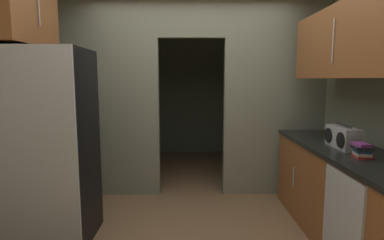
{
  "coord_description": "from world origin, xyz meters",
  "views": [
    {
      "loc": [
        -0.03,
        -2.63,
        1.53
      ],
      "look_at": [
        0.01,
        0.33,
        1.14
      ],
      "focal_mm": 28.93,
      "sensor_mm": 36.0,
      "label": 1
    }
  ],
  "objects_px": {
    "refrigerator": "(46,147)",
    "book_stack": "(362,150)",
    "boombox": "(342,137)",
    "dishwasher": "(341,228)"
  },
  "relations": [
    {
      "from": "book_stack",
      "to": "refrigerator",
      "type": "bearing_deg",
      "value": 171.55
    },
    {
      "from": "refrigerator",
      "to": "boombox",
      "type": "bearing_deg",
      "value": -0.85
    },
    {
      "from": "boombox",
      "to": "dishwasher",
      "type": "bearing_deg",
      "value": -114.24
    },
    {
      "from": "refrigerator",
      "to": "dishwasher",
      "type": "bearing_deg",
      "value": -14.77
    },
    {
      "from": "dishwasher",
      "to": "book_stack",
      "type": "relative_size",
      "value": 4.87
    },
    {
      "from": "boombox",
      "to": "book_stack",
      "type": "height_order",
      "value": "boombox"
    },
    {
      "from": "refrigerator",
      "to": "book_stack",
      "type": "height_order",
      "value": "refrigerator"
    },
    {
      "from": "dishwasher",
      "to": "boombox",
      "type": "distance_m",
      "value": 0.89
    },
    {
      "from": "refrigerator",
      "to": "boombox",
      "type": "xyz_separation_m",
      "value": [
        2.77,
        -0.04,
        0.09
      ]
    },
    {
      "from": "dishwasher",
      "to": "boombox",
      "type": "height_order",
      "value": "boombox"
    }
  ]
}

